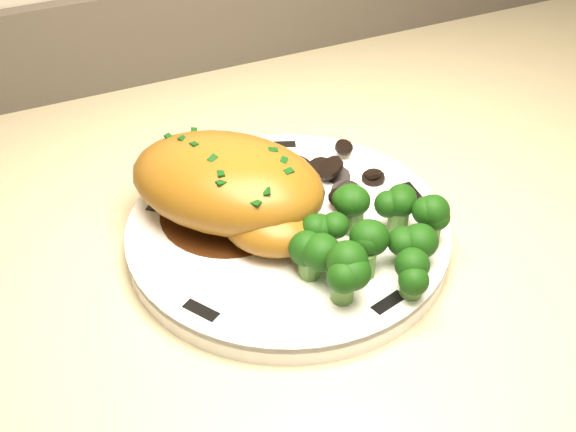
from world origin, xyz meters
name	(u,v)px	position (x,y,z in m)	size (l,w,h in m)	color
counter	(467,398)	(-0.33, 1.67, 0.49)	(2.25, 0.74, 1.09)	brown
plate	(288,232)	(-0.66, 1.63, 0.98)	(0.30, 0.30, 0.02)	white
rim_accent_0	(412,192)	(-0.53, 1.62, 0.99)	(0.03, 0.01, 0.00)	black
rim_accent_1	(281,145)	(-0.61, 1.75, 0.99)	(0.03, 0.01, 0.00)	black
rim_accent_2	(157,201)	(-0.76, 1.71, 0.99)	(0.03, 0.01, 0.00)	black
rim_accent_3	(201,311)	(-0.77, 1.56, 0.99)	(0.03, 0.01, 0.00)	black
rim_accent_4	(388,303)	(-0.62, 1.50, 0.99)	(0.03, 0.01, 0.00)	black
gravy_pool	(229,212)	(-0.70, 1.67, 0.99)	(0.13, 0.13, 0.00)	#3F1E0B
chicken_breast	(232,187)	(-0.70, 1.66, 1.03)	(0.22, 0.22, 0.07)	#946019
mushroom_pile	(322,185)	(-0.60, 1.66, 1.00)	(0.11, 0.08, 0.03)	black
broccoli_florets	(373,240)	(-0.61, 1.55, 1.02)	(0.15, 0.12, 0.05)	#558337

